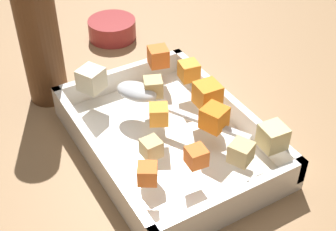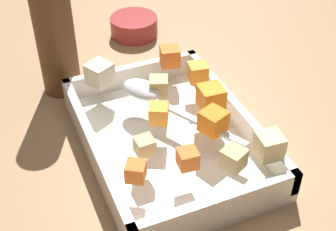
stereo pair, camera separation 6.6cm
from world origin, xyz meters
TOP-DOWN VIEW (x-y plane):
  - ground_plane at (0.00, 0.00)m, footprint 4.00×4.00m
  - baking_dish at (-0.01, -0.01)m, footprint 0.32×0.23m
  - carrot_chunk_rim_edge at (0.13, -0.07)m, footprint 0.04×0.04m
  - carrot_chunk_front_center at (-0.10, -0.00)m, footprint 0.03×0.03m
  - carrot_chunk_near_right at (0.07, -0.09)m, footprint 0.03×0.03m
  - carrot_chunk_far_left at (-0.05, -0.06)m, footprint 0.04×0.04m
  - carrot_chunk_far_right at (0.00, -0.08)m, footprint 0.04×0.04m
  - carrot_chunk_corner_se at (0.00, -0.00)m, footprint 0.03×0.03m
  - carrot_chunk_near_left at (-0.09, 0.07)m, footprint 0.03×0.03m
  - potato_chunk_heap_top at (0.12, 0.05)m, footprint 0.05×0.05m
  - potato_chunk_corner_nw at (0.06, -0.02)m, footprint 0.04×0.04m
  - potato_chunk_corner_sw at (-0.12, -0.05)m, footprint 0.04×0.04m
  - potato_chunk_back_center at (-0.05, 0.04)m, footprint 0.02×0.02m
  - potato_chunk_near_spoon at (-0.12, -0.10)m, footprint 0.03×0.03m
  - serving_spoon at (0.05, -0.00)m, footprint 0.20×0.13m
  - pepper_mill at (0.20, 0.09)m, footprint 0.06×0.06m
  - small_prep_bowl at (0.33, -0.08)m, footprint 0.09×0.09m

SIDE VIEW (x-z plane):
  - ground_plane at x=0.00m, z-range 0.00..0.00m
  - baking_dish at x=-0.01m, z-range -0.01..0.04m
  - small_prep_bowl at x=0.33m, z-range 0.00..0.04m
  - serving_spoon at x=0.05m, z-range 0.05..0.07m
  - potato_chunk_back_center at x=-0.05m, z-range 0.05..0.07m
  - carrot_chunk_near_left at x=-0.09m, z-range 0.05..0.07m
  - carrot_chunk_front_center at x=-0.10m, z-range 0.05..0.07m
  - carrot_chunk_corner_se at x=0.00m, z-range 0.05..0.08m
  - potato_chunk_corner_sw at x=-0.12m, z-range 0.05..0.08m
  - potato_chunk_corner_nw at x=0.06m, z-range 0.05..0.08m
  - carrot_chunk_near_right at x=0.07m, z-range 0.05..0.08m
  - carrot_chunk_rim_edge at x=0.13m, z-range 0.05..0.08m
  - carrot_chunk_far_left at x=-0.05m, z-range 0.05..0.08m
  - potato_chunk_near_spoon at x=-0.12m, z-range 0.05..0.08m
  - carrot_chunk_far_right at x=0.00m, z-range 0.05..0.08m
  - potato_chunk_heap_top at x=0.12m, z-range 0.05..0.08m
  - pepper_mill at x=0.20m, z-range -0.01..0.23m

